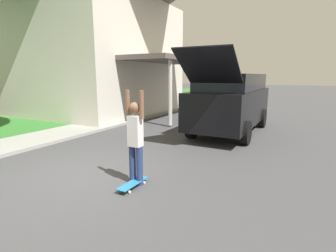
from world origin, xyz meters
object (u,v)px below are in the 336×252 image
suv_parked (231,101)px  skateboard (133,183)px  skateboarder (135,137)px  car_down_street (251,92)px

suv_parked → skateboard: bearing=-93.0°
skateboarder → skateboard: skateboarder is taller
car_down_street → skateboard: (1.83, -21.07, -0.58)m
suv_parked → car_down_street: 15.32m
skateboard → suv_parked: bearing=87.0°
car_down_street → skateboard: size_ratio=5.23×
suv_parked → car_down_street: bearing=98.0°
car_down_street → skateboard: bearing=-85.0°
suv_parked → skateboarder: bearing=-93.5°
suv_parked → skateboard: 6.03m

